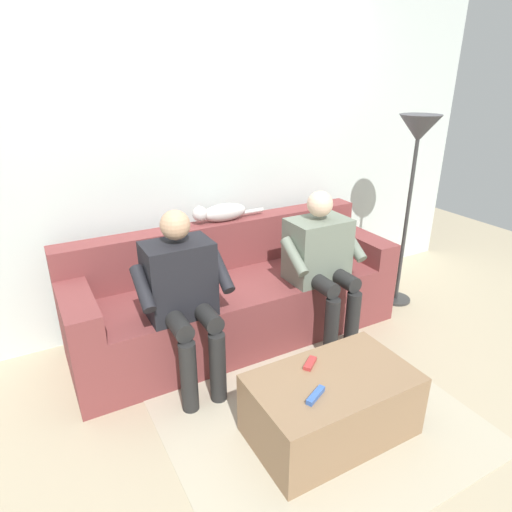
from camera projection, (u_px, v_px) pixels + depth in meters
The scene contains 11 objects.
ground_plane at pixel (288, 388), 2.78m from camera, with size 8.00×8.00×0.00m, color tan.
back_wall at pixel (205, 159), 3.28m from camera, with size 5.17×0.06×2.46m, color silver.
couch at pixel (236, 297), 3.25m from camera, with size 2.36×0.75×0.81m.
coffee_table at pixel (331, 405), 2.37m from camera, with size 0.87×0.52×0.37m.
person_left_seated at pixel (322, 258), 3.09m from camera, with size 0.57×0.52×1.10m.
person_right_seated at pixel (183, 290), 2.62m from camera, with size 0.55×0.50×1.12m.
cat_on_backrest at pixel (221, 212), 3.23m from camera, with size 0.57×0.13×0.14m.
remote_blue at pixel (316, 395), 2.15m from camera, with size 0.14×0.03×0.03m, color #3860B7.
remote_red at pixel (310, 363), 2.39m from camera, with size 0.11×0.04×0.02m, color #B73333.
floor_rug at pixel (314, 415), 2.56m from camera, with size 1.66×1.49×0.01m, color #B7AD93.
floor_lamp at pixel (417, 145), 3.33m from camera, with size 0.31×0.31×1.54m.
Camera 1 is at (1.26, 2.47, 1.84)m, focal length 31.13 mm.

